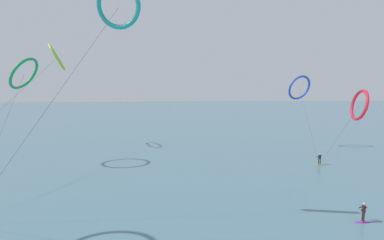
% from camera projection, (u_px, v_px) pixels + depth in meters
% --- Properties ---
extents(sea_water, '(400.00, 200.00, 0.08)m').
position_uv_depth(sea_water, '(179.00, 115.00, 113.04)').
color(sea_water, slate).
rests_on(sea_water, ground).
extents(surfer_violet, '(1.40, 0.65, 1.70)m').
position_uv_depth(surfer_violet, '(363.00, 214.00, 23.39)').
color(surfer_violet, purple).
rests_on(surfer_violet, ground).
extents(surfer_amber, '(1.40, 0.62, 1.70)m').
position_uv_depth(surfer_amber, '(319.00, 160.00, 40.46)').
color(surfer_amber, orange).
rests_on(surfer_amber, ground).
extents(kite_cobalt, '(5.13, 13.64, 13.54)m').
position_uv_depth(kite_cobalt, '(299.00, 88.00, 51.14)').
color(kite_cobalt, '#2647B7').
rests_on(kite_cobalt, ground).
extents(kite_crimson, '(4.24, 5.25, 11.17)m').
position_uv_depth(kite_crimson, '(359.00, 105.00, 36.63)').
color(kite_crimson, red).
rests_on(kite_crimson, ground).
extents(kite_lime, '(4.27, 43.51, 19.31)m').
position_uv_depth(kite_lime, '(57.00, 57.00, 51.14)').
color(kite_lime, '#8CC62D').
rests_on(kite_lime, ground).
extents(kite_teal, '(14.94, 1.71, 19.75)m').
position_uv_depth(kite_teal, '(118.00, 6.00, 22.12)').
color(kite_teal, teal).
rests_on(kite_teal, ground).
extents(kite_emerald, '(5.47, 20.87, 15.55)m').
position_uv_depth(kite_emerald, '(24.00, 74.00, 39.01)').
color(kite_emerald, '#199351').
rests_on(kite_emerald, ground).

